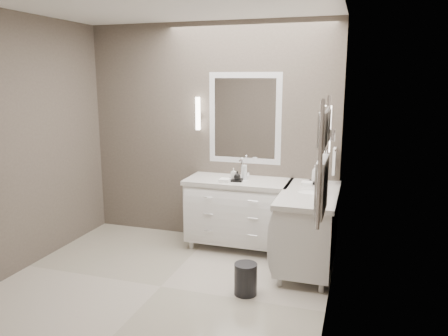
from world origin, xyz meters
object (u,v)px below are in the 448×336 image
(waste_bin, at_px, (246,279))
(vanity_back, at_px, (238,209))
(towel_ladder, at_px, (323,166))
(vanity_right, at_px, (308,225))

(waste_bin, bearing_deg, vanity_back, 109.28)
(vanity_back, xyz_separation_m, towel_ladder, (1.10, -1.63, 0.91))
(vanity_back, bearing_deg, waste_bin, -70.72)
(vanity_back, height_order, vanity_right, same)
(vanity_back, bearing_deg, vanity_right, -20.38)
(towel_ladder, bearing_deg, vanity_back, 124.10)
(towel_ladder, bearing_deg, vanity_right, 99.84)
(vanity_back, distance_m, waste_bin, 1.23)
(vanity_back, height_order, towel_ladder, towel_ladder)
(waste_bin, bearing_deg, towel_ladder, -35.61)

